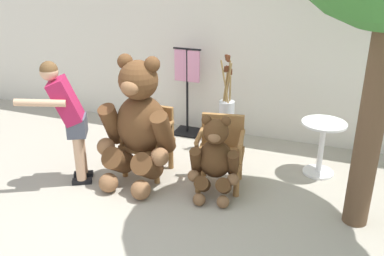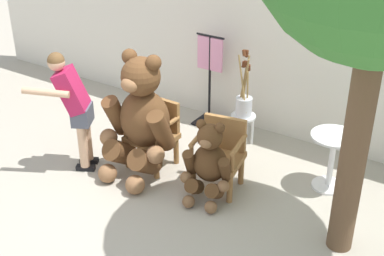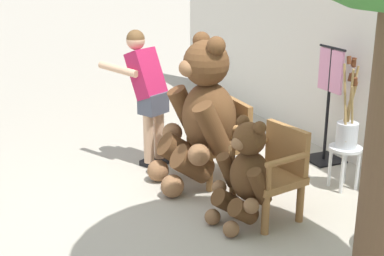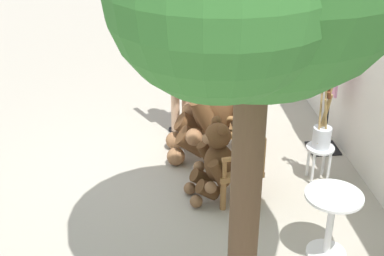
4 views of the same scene
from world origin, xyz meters
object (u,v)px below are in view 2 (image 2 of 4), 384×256
(person_visitor, at_px, (73,102))
(wooden_chair_right, at_px, (220,153))
(teddy_bear_large, at_px, (140,117))
(brush_bucket, at_px, (244,101))
(wooden_chair_left, at_px, (154,132))
(round_side_table, at_px, (332,155))
(clothing_display_stand, at_px, (210,78))
(white_stool, at_px, (243,122))
(teddy_bear_small, at_px, (208,163))

(person_visitor, bearing_deg, wooden_chair_right, 18.77)
(teddy_bear_large, relative_size, brush_bucket, 1.68)
(wooden_chair_left, height_order, round_side_table, wooden_chair_left)
(wooden_chair_right, bearing_deg, teddy_bear_large, -164.60)
(person_visitor, relative_size, clothing_display_stand, 1.14)
(round_side_table, bearing_deg, white_stool, 166.24)
(person_visitor, xyz_separation_m, clothing_display_stand, (0.78, 1.94, -0.20))
(teddy_bear_large, height_order, teddy_bear_small, teddy_bear_large)
(teddy_bear_small, xyz_separation_m, clothing_display_stand, (-0.98, 1.65, 0.23))
(wooden_chair_right, bearing_deg, clothing_display_stand, 125.48)
(teddy_bear_large, height_order, person_visitor, teddy_bear_large)
(wooden_chair_left, distance_m, teddy_bear_large, 0.42)
(brush_bucket, height_order, round_side_table, brush_bucket)
(white_stool, bearing_deg, round_side_table, -13.76)
(white_stool, relative_size, round_side_table, 0.64)
(teddy_bear_large, distance_m, teddy_bear_small, 1.03)
(person_visitor, bearing_deg, white_stool, 47.07)
(wooden_chair_left, distance_m, wooden_chair_right, 0.96)
(person_visitor, distance_m, clothing_display_stand, 2.10)
(teddy_bear_small, xyz_separation_m, brush_bucket, (-0.25, 1.32, 0.19))
(wooden_chair_right, relative_size, clothing_display_stand, 0.63)
(person_visitor, height_order, round_side_table, person_visitor)
(teddy_bear_small, relative_size, person_visitor, 0.64)
(round_side_table, distance_m, clothing_display_stand, 2.22)
(wooden_chair_right, bearing_deg, teddy_bear_small, -86.16)
(wooden_chair_left, relative_size, teddy_bear_small, 0.86)
(person_visitor, height_order, clothing_display_stand, person_visitor)
(person_visitor, relative_size, round_side_table, 2.16)
(teddy_bear_large, bearing_deg, wooden_chair_left, 89.23)
(wooden_chair_right, relative_size, round_side_table, 1.19)
(person_visitor, distance_m, round_side_table, 3.18)
(teddy_bear_small, distance_m, round_side_table, 1.49)
(wooden_chair_left, bearing_deg, person_visitor, -142.63)
(white_stool, height_order, brush_bucket, brush_bucket)
(brush_bucket, distance_m, round_side_table, 1.43)
(wooden_chair_left, relative_size, clothing_display_stand, 0.63)
(wooden_chair_right, relative_size, teddy_bear_small, 0.86)
(teddy_bear_large, height_order, clothing_display_stand, teddy_bear_large)
(clothing_display_stand, bearing_deg, white_stool, -23.70)
(wooden_chair_right, xyz_separation_m, clothing_display_stand, (-0.96, 1.35, 0.26))
(wooden_chair_right, distance_m, teddy_bear_small, 0.30)
(wooden_chair_right, height_order, teddy_bear_small, teddy_bear_small)
(white_stool, bearing_deg, clothing_display_stand, 156.30)
(wooden_chair_left, bearing_deg, brush_bucket, 54.58)
(teddy_bear_large, relative_size, round_side_table, 2.22)
(white_stool, relative_size, clothing_display_stand, 0.34)
(wooden_chair_left, distance_m, round_side_table, 2.21)
(teddy_bear_small, bearing_deg, wooden_chair_left, 163.33)
(wooden_chair_left, relative_size, white_stool, 1.87)
(person_visitor, bearing_deg, teddy_bear_large, 22.81)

